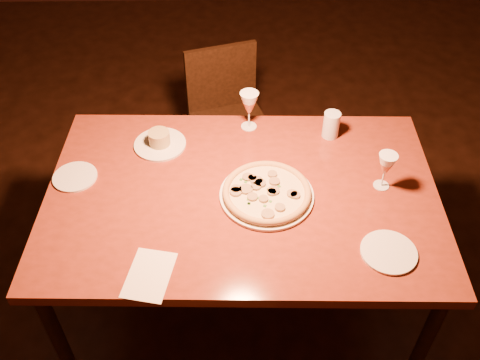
{
  "coord_description": "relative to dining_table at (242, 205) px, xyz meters",
  "views": [
    {
      "loc": [
        0.03,
        -1.32,
        2.28
      ],
      "look_at": [
        0.06,
        0.18,
        0.83
      ],
      "focal_mm": 40.0,
      "sensor_mm": 36.0,
      "label": 1
    }
  ],
  "objects": [
    {
      "name": "pizza_plate",
      "position": [
        0.09,
        -0.02,
        0.09
      ],
      "size": [
        0.36,
        0.36,
        0.04
      ],
      "color": "white",
      "rests_on": "dining_table"
    },
    {
      "name": "wine_glass_right",
      "position": [
        0.54,
        0.02,
        0.15
      ],
      "size": [
        0.07,
        0.07,
        0.16
      ],
      "primitive_type": null,
      "color": "#C27151",
      "rests_on": "dining_table"
    },
    {
      "name": "dining_table",
      "position": [
        0.0,
        0.0,
        0.0
      ],
      "size": [
        1.55,
        1.02,
        0.81
      ],
      "rotation": [
        0.0,
        0.0,
        -0.03
      ],
      "color": "maroon",
      "rests_on": "floor"
    },
    {
      "name": "side_plate_left",
      "position": [
        -0.66,
        0.1,
        0.08
      ],
      "size": [
        0.17,
        0.17,
        0.01
      ],
      "primitive_type": "cylinder",
      "color": "white",
      "rests_on": "dining_table"
    },
    {
      "name": "chair_far",
      "position": [
        -0.05,
        0.96,
        -0.27
      ],
      "size": [
        0.5,
        0.5,
        0.83
      ],
      "rotation": [
        0.0,
        0.0,
        0.29
      ],
      "color": "black",
      "rests_on": "floor"
    },
    {
      "name": "side_plate_near",
      "position": [
        0.5,
        -0.31,
        0.08
      ],
      "size": [
        0.2,
        0.2,
        0.01
      ],
      "primitive_type": "cylinder",
      "color": "white",
      "rests_on": "dining_table"
    },
    {
      "name": "floor",
      "position": [
        -0.07,
        -0.13,
        -0.74
      ],
      "size": [
        7.0,
        7.0,
        0.0
      ],
      "primitive_type": "plane",
      "color": "#321910",
      "rests_on": "ground"
    },
    {
      "name": "wine_glass_far",
      "position": [
        0.04,
        0.41,
        0.16
      ],
      "size": [
        0.08,
        0.08,
        0.18
      ],
      "primitive_type": null,
      "color": "#C27151",
      "rests_on": "dining_table"
    },
    {
      "name": "ramekin_saucer",
      "position": [
        -0.34,
        0.29,
        0.09
      ],
      "size": [
        0.22,
        0.22,
        0.07
      ],
      "color": "white",
      "rests_on": "dining_table"
    },
    {
      "name": "menu_card",
      "position": [
        -0.32,
        -0.38,
        0.07
      ],
      "size": [
        0.18,
        0.23,
        0.0
      ],
      "primitive_type": "cube",
      "rotation": [
        0.0,
        0.0,
        -0.2
      ],
      "color": "white",
      "rests_on": "dining_table"
    },
    {
      "name": "water_tumbler",
      "position": [
        0.39,
        0.34,
        0.13
      ],
      "size": [
        0.07,
        0.07,
        0.12
      ],
      "primitive_type": "cylinder",
      "color": "silver",
      "rests_on": "dining_table"
    }
  ]
}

